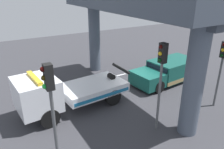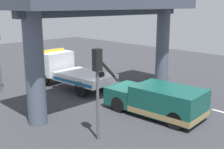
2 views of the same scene
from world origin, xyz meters
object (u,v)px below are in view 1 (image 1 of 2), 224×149
(tow_truck_white, at_px, (62,92))
(traffic_light_far, at_px, (161,69))
(towed_van_green, at_px, (167,72))
(traffic_light_near, at_px, (222,60))
(traffic_light_mid, at_px, (50,97))

(tow_truck_white, xyz_separation_m, traffic_light_far, (-3.38, 4.02, 2.00))
(towed_van_green, height_order, traffic_light_near, traffic_light_near)
(towed_van_green, bearing_deg, tow_truck_white, 0.50)
(traffic_light_near, xyz_separation_m, traffic_light_mid, (9.50, 0.00, 0.31))
(tow_truck_white, distance_m, traffic_light_mid, 4.76)
(tow_truck_white, distance_m, traffic_light_far, 5.62)
(towed_van_green, relative_size, traffic_light_mid, 1.23)
(traffic_light_near, relative_size, traffic_light_far, 0.89)
(traffic_light_far, distance_m, traffic_light_mid, 5.00)
(traffic_light_mid, bearing_deg, towed_van_green, -156.97)
(tow_truck_white, relative_size, traffic_light_mid, 1.69)
(tow_truck_white, height_order, towed_van_green, tow_truck_white)
(tow_truck_white, bearing_deg, traffic_light_far, 130.09)
(towed_van_green, height_order, traffic_light_mid, traffic_light_mid)
(towed_van_green, distance_m, traffic_light_far, 6.62)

